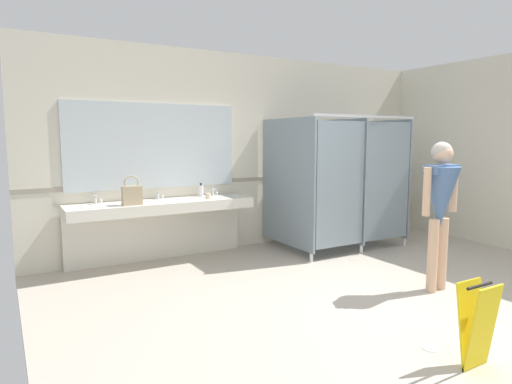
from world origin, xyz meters
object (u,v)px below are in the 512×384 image
(handbag, at_px, (132,195))
(person_standing, at_px, (440,198))
(soap_dispenser, at_px, (201,191))
(paper_cup, at_px, (208,196))
(wet_floor_sign, at_px, (477,324))

(handbag, bearing_deg, person_standing, -42.01)
(soap_dispenser, bearing_deg, person_standing, -59.28)
(soap_dispenser, bearing_deg, paper_cup, -93.11)
(handbag, xyz_separation_m, wet_floor_sign, (1.55, -3.70, -0.65))
(person_standing, relative_size, wet_floor_sign, 2.58)
(handbag, height_order, soap_dispenser, handbag)
(soap_dispenser, xyz_separation_m, paper_cup, (-0.02, -0.29, -0.04))
(handbag, xyz_separation_m, paper_cup, (1.06, 0.03, -0.09))
(person_standing, bearing_deg, soap_dispenser, 120.72)
(handbag, relative_size, soap_dispenser, 1.90)
(handbag, relative_size, paper_cup, 4.57)
(handbag, height_order, paper_cup, handbag)
(paper_cup, bearing_deg, handbag, -178.35)
(person_standing, bearing_deg, paper_cup, 123.79)
(wet_floor_sign, bearing_deg, person_standing, 46.79)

